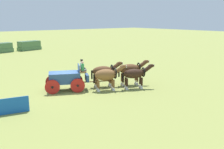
# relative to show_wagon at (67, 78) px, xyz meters

# --- Properties ---
(ground_plane) EXTENTS (220.00, 220.00, 0.00)m
(ground_plane) POSITION_rel_show_wagon_xyz_m (-0.16, 0.08, -1.15)
(ground_plane) COLOR olive
(show_wagon) EXTENTS (5.46, 3.22, 2.66)m
(show_wagon) POSITION_rel_show_wagon_xyz_m (0.00, 0.00, 0.00)
(show_wagon) COLOR #2D4C7A
(show_wagon) RESTS_ON ground
(draft_horse_rear_near) EXTENTS (2.85, 1.75, 2.27)m
(draft_horse_rear_near) POSITION_rel_show_wagon_xyz_m (3.42, -0.87, 0.24)
(draft_horse_rear_near) COLOR brown
(draft_horse_rear_near) RESTS_ON ground
(draft_horse_rear_off) EXTENTS (2.87, 1.78, 2.22)m
(draft_horse_rear_off) POSITION_rel_show_wagon_xyz_m (2.87, -2.05, 0.19)
(draft_horse_rear_off) COLOR brown
(draft_horse_rear_off) RESTS_ON ground
(draft_horse_lead_near) EXTENTS (2.91, 1.79, 2.34)m
(draft_horse_lead_near) POSITION_rel_show_wagon_xyz_m (5.77, -1.97, 0.30)
(draft_horse_lead_near) COLOR brown
(draft_horse_lead_near) RESTS_ON ground
(draft_horse_lead_off) EXTENTS (2.88, 1.73, 2.17)m
(draft_horse_lead_off) POSITION_rel_show_wagon_xyz_m (5.25, -3.15, 0.15)
(draft_horse_lead_off) COLOR #331E14
(draft_horse_lead_off) RESTS_ON ground
(parked_vehicle_e) EXTENTS (4.70, 2.87, 1.80)m
(parked_vehicle_e) POSITION_rel_show_wagon_xyz_m (7.61, 30.39, -0.28)
(parked_vehicle_e) COLOR #477047
(parked_vehicle_e) RESTS_ON ground
(sponsor_banner) EXTENTS (3.14, 0.73, 1.10)m
(sponsor_banner) POSITION_rel_show_wagon_xyz_m (-5.95, -2.55, -0.60)
(sponsor_banner) COLOR #1959B2
(sponsor_banner) RESTS_ON ground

